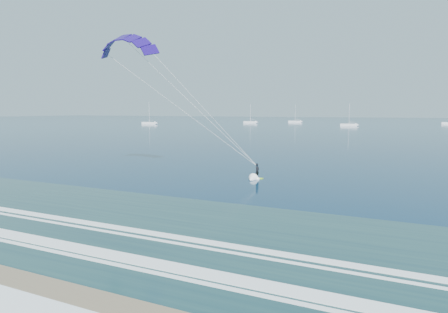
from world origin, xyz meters
TOP-DOWN VIEW (x-y plane):
  - kitesurfer_rig at (-0.67, 28.42)m, footprint 19.73×7.66m
  - sailboat_0 at (-111.07, 171.52)m, footprint 8.90×2.40m
  - sailboat_1 at (-67.00, 211.59)m, footprint 8.06×2.40m
  - sailboat_2 at (-46.57, 236.07)m, footprint 8.12×2.40m
  - sailboat_3 at (-7.23, 191.22)m, footprint 7.80×2.40m

SIDE VIEW (x-z plane):
  - sailboat_2 at x=-46.57m, z-range -4.84..6.19m
  - sailboat_3 at x=-7.23m, z-range -4.80..6.15m
  - sailboat_1 at x=-67.00m, z-range -4.90..6.26m
  - sailboat_0 at x=-111.07m, z-range -5.36..6.72m
  - kitesurfer_rig at x=-0.67m, z-range 0.11..17.25m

